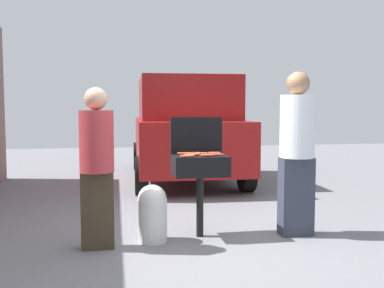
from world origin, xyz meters
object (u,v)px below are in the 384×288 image
at_px(hot_dog_4, 183,154).
at_px(hot_dog_13, 214,153).
at_px(propane_tank, 152,212).
at_px(hot_dog_14, 183,153).
at_px(hot_dog_6, 194,154).
at_px(hot_dog_7, 206,154).
at_px(hot_dog_0, 188,156).
at_px(hot_dog_1, 194,153).
at_px(hot_dog_3, 190,155).
at_px(hot_dog_11, 215,153).
at_px(hot_dog_12, 186,156).
at_px(hot_dog_8, 191,155).
at_px(hot_dog_9, 207,155).
at_px(hot_dog_10, 217,155).
at_px(person_left, 97,162).
at_px(parked_minivan, 184,129).
at_px(hot_dog_5, 201,153).
at_px(bbq_grill, 200,168).
at_px(person_right, 297,147).
at_px(hot_dog_2, 206,155).

height_order(hot_dog_4, hot_dog_13, same).
bearing_deg(propane_tank, hot_dog_14, 31.24).
relative_size(hot_dog_6, hot_dog_7, 1.00).
height_order(hot_dog_0, hot_dog_1, same).
height_order(hot_dog_3, hot_dog_7, same).
distance_m(hot_dog_11, hot_dog_12, 0.41).
bearing_deg(hot_dog_11, hot_dog_1, 163.46).
height_order(hot_dog_8, hot_dog_9, same).
xyz_separation_m(hot_dog_6, hot_dog_10, (0.24, -0.11, 0.00)).
height_order(hot_dog_12, hot_dog_14, same).
relative_size(hot_dog_3, hot_dog_14, 1.00).
bearing_deg(hot_dog_3, hot_dog_1, 67.36).
bearing_deg(hot_dog_7, person_left, -167.50).
relative_size(hot_dog_6, propane_tank, 0.21).
xyz_separation_m(hot_dog_14, propane_tank, (-0.37, -0.22, -0.60)).
bearing_deg(parked_minivan, hot_dog_9, 86.44).
height_order(hot_dog_3, hot_dog_13, same).
xyz_separation_m(hot_dog_7, hot_dog_11, (0.10, 0.03, 0.00)).
bearing_deg(hot_dog_5, propane_tank, -162.24).
bearing_deg(bbq_grill, person_right, -6.52).
relative_size(hot_dog_10, hot_dog_13, 1.00).
height_order(hot_dog_4, parked_minivan, parked_minivan).
xyz_separation_m(hot_dog_13, person_right, (0.90, -0.25, 0.07)).
relative_size(hot_dog_4, hot_dog_12, 1.00).
distance_m(hot_dog_13, parked_minivan, 3.88).
relative_size(bbq_grill, hot_dog_7, 7.02).
distance_m(hot_dog_0, hot_dog_13, 0.45).
xyz_separation_m(hot_dog_8, person_left, (-1.00, -0.20, -0.03)).
distance_m(hot_dog_4, hot_dog_8, 0.14).
xyz_separation_m(hot_dog_9, hot_dog_13, (0.13, 0.26, 0.00)).
relative_size(hot_dog_5, hot_dog_14, 1.00).
distance_m(bbq_grill, hot_dog_9, 0.22).
relative_size(hot_dog_4, hot_dog_5, 1.00).
height_order(hot_dog_8, parked_minivan, parked_minivan).
distance_m(hot_dog_9, hot_dog_11, 0.24).
distance_m(hot_dog_2, hot_dog_10, 0.14).
height_order(hot_dog_4, person_right, person_right).
bearing_deg(parked_minivan, hot_dog_3, 83.92).
height_order(hot_dog_4, hot_dog_9, same).
height_order(hot_dog_2, parked_minivan, parked_minivan).
xyz_separation_m(hot_dog_7, propane_tank, (-0.62, -0.13, -0.60)).
height_order(hot_dog_4, hot_dog_6, same).
relative_size(hot_dog_4, propane_tank, 0.21).
height_order(hot_dog_14, person_right, person_right).
distance_m(hot_dog_10, hot_dog_13, 0.21).
bearing_deg(bbq_grill, propane_tank, -170.13).
relative_size(bbq_grill, hot_dog_5, 7.02).
distance_m(hot_dog_5, hot_dog_14, 0.21).
bearing_deg(hot_dog_0, hot_dog_7, 39.50).
relative_size(bbq_grill, parked_minivan, 0.20).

